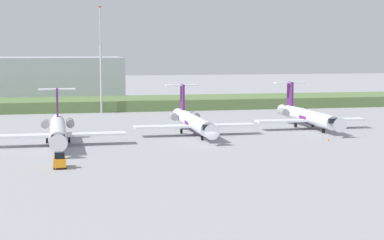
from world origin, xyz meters
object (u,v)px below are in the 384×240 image
at_px(regional_jet_second, 193,121).
at_px(regional_jet_third, 308,116).
at_px(safety_cone_front_marker, 328,139).
at_px(baggage_tug, 60,161).
at_px(antenna_mast, 101,69).
at_px(regional_jet_nearest, 58,130).

distance_m(regional_jet_second, regional_jet_third, 25.46).
bearing_deg(safety_cone_front_marker, regional_jet_third, 79.52).
relative_size(regional_jet_second, regional_jet_third, 1.00).
distance_m(regional_jet_third, baggage_tug, 61.04).
xyz_separation_m(regional_jet_second, baggage_tug, (-25.11, -30.22, -1.53)).
relative_size(antenna_mast, safety_cone_front_marker, 48.77).
bearing_deg(antenna_mast, regional_jet_nearest, -101.93).
bearing_deg(regional_jet_third, regional_jet_nearest, -166.29).
xyz_separation_m(baggage_tug, safety_cone_front_marker, (46.87, 16.98, -0.73)).
relative_size(regional_jet_nearest, regional_jet_third, 1.00).
relative_size(regional_jet_second, safety_cone_front_marker, 56.36).
distance_m(baggage_tug, safety_cone_front_marker, 49.86).
height_order(regional_jet_nearest, baggage_tug, regional_jet_nearest).
distance_m(regional_jet_nearest, baggage_tug, 22.54).
height_order(regional_jet_nearest, antenna_mast, antenna_mast).
height_order(regional_jet_second, antenna_mast, antenna_mast).
relative_size(baggage_tug, safety_cone_front_marker, 5.82).
bearing_deg(regional_jet_second, regional_jet_nearest, -162.96).
xyz_separation_m(regional_jet_second, antenna_mast, (-14.27, 44.12, 8.54)).
xyz_separation_m(regional_jet_nearest, safety_cone_front_marker, (46.99, -5.50, -2.26)).
bearing_deg(baggage_tug, safety_cone_front_marker, 19.91).
bearing_deg(antenna_mast, safety_cone_front_marker, -57.86).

